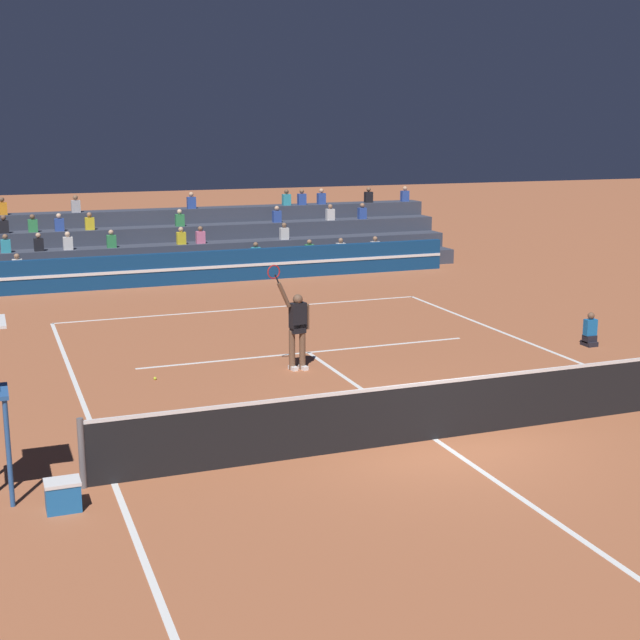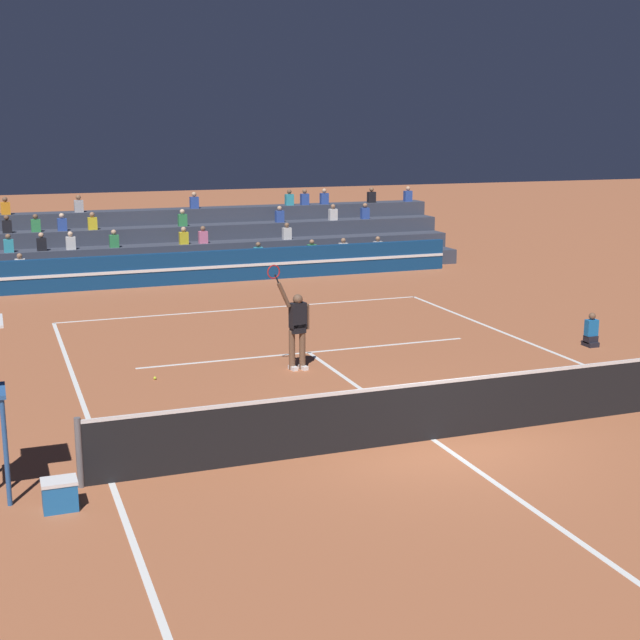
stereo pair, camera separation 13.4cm
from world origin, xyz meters
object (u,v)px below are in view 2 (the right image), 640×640
at_px(ball_kid_courtside, 591,333).
at_px(tennis_ball, 155,378).
at_px(equipment_cooler, 60,494).
at_px(tennis_player, 297,326).

height_order(ball_kid_courtside, tennis_ball, ball_kid_courtside).
relative_size(ball_kid_courtside, tennis_ball, 12.43).
relative_size(tennis_ball, equipment_cooler, 0.14).
relative_size(ball_kid_courtside, equipment_cooler, 1.69).
distance_m(ball_kid_courtside, tennis_player, 7.53).
relative_size(tennis_player, equipment_cooler, 4.93).
xyz_separation_m(tennis_ball, equipment_cooler, (-2.43, -6.11, 0.19)).
bearing_deg(ball_kid_courtside, equipment_cooler, -157.84).
bearing_deg(tennis_player, ball_kid_courtside, -3.87).
bearing_deg(tennis_ball, ball_kid_courtside, -4.34).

